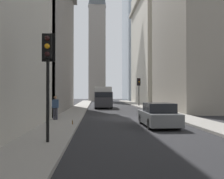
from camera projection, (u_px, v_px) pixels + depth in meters
ground_plane at (125, 118)px, 20.99m from camera, size 135.00×135.00×0.00m
sidewalk_right at (69, 117)px, 20.72m from camera, size 90.00×2.20×0.14m
sidewalk_left at (180, 117)px, 21.27m from camera, size 90.00×2.20×0.14m
building_left_far at (164, 44)px, 49.92m from camera, size 18.99×10.50×22.63m
building_right_midfar at (20, 24)px, 28.48m from camera, size 18.69×10.50×18.98m
church_spire at (97, 21)px, 65.83m from camera, size 4.59×4.59×38.73m
delivery_truck at (103, 97)px, 35.24m from camera, size 6.46×2.25×2.84m
hatchback_grey at (158, 115)px, 15.63m from camera, size 4.30×1.78×1.42m
traffic_light_foreground at (48, 61)px, 10.00m from camera, size 0.43×0.52×4.19m
traffic_light_midblock at (139, 85)px, 38.53m from camera, size 0.43×0.52×4.07m
pedestrian at (55, 107)px, 18.32m from camera, size 0.26×0.44×1.68m
discarded_bottle at (72, 123)px, 15.59m from camera, size 0.07×0.07×0.27m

